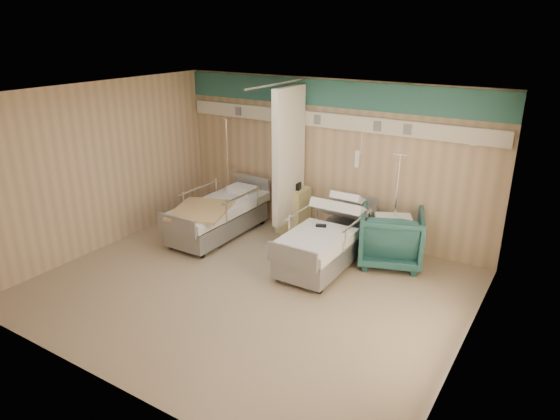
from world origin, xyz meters
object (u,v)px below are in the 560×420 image
object	(u,v)px
iv_stand_left	(229,195)
visitor_armchair	(391,237)
bedside_cabinet	(293,210)
bed_left	(218,219)
iv_stand_right	(393,240)
bed_right	(326,246)

from	to	relation	value
iv_stand_left	visitor_armchair	bearing A→B (deg)	-6.09
bedside_cabinet	visitor_armchair	world-z (taller)	visitor_armchair
bed_left	bedside_cabinet	distance (m)	1.39
bed_left	visitor_armchair	xyz separation A→B (m)	(3.05, 0.60, 0.14)
iv_stand_left	bed_left	bearing A→B (deg)	-62.54
bed_left	iv_stand_left	xyz separation A→B (m)	(-0.51, 0.98, 0.09)
bed_left	bedside_cabinet	size ratio (longest dim) A/B	2.54
visitor_armchair	iv_stand_left	distance (m)	3.58
iv_stand_left	iv_stand_right	bearing A→B (deg)	-4.45
bedside_cabinet	iv_stand_left	bearing A→B (deg)	177.06
bed_right	iv_stand_right	bearing A→B (deg)	39.62
bed_right	bed_left	distance (m)	2.20
bed_left	visitor_armchair	distance (m)	3.11
visitor_armchair	bedside_cabinet	bearing A→B (deg)	-28.16
bed_right	iv_stand_left	bearing A→B (deg)	160.11
bed_right	iv_stand_left	world-z (taller)	iv_stand_left
bed_right	bedside_cabinet	bearing A→B (deg)	141.95
visitor_armchair	iv_stand_left	xyz separation A→B (m)	(-3.56, 0.38, -0.04)
visitor_armchair	iv_stand_left	world-z (taller)	iv_stand_left
bed_left	bedside_cabinet	bearing A→B (deg)	40.60
bed_right	iv_stand_right	world-z (taller)	iv_stand_right
visitor_armchair	bed_right	bearing A→B (deg)	15.49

